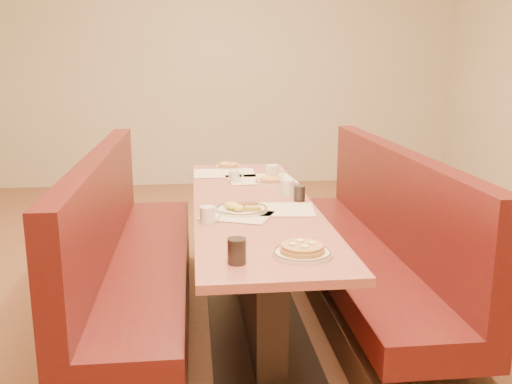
{
  "coord_description": "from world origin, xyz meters",
  "views": [
    {
      "loc": [
        -0.34,
        -3.26,
        1.58
      ],
      "look_at": [
        0.0,
        -0.16,
        0.85
      ],
      "focal_mm": 40.0,
      "sensor_mm": 36.0,
      "label": 1
    }
  ],
  "objects": [
    {
      "name": "coffee_mug_d",
      "position": [
        -0.07,
        0.58,
        0.79
      ],
      "size": [
        0.1,
        0.07,
        0.08
      ],
      "rotation": [
        0.0,
        0.0,
        0.2
      ],
      "color": "white",
      "rests_on": "diner_table"
    },
    {
      "name": "placemat_far_right",
      "position": [
        0.12,
        0.64,
        0.75
      ],
      "size": [
        0.49,
        0.39,
        0.0
      ],
      "primitive_type": "cube",
      "rotation": [
        0.0,
        0.0,
        0.11
      ],
      "color": "beige",
      "rests_on": "diner_table"
    },
    {
      "name": "booth_right",
      "position": [
        0.73,
        0.0,
        0.36
      ],
      "size": [
        0.55,
        2.5,
        1.05
      ],
      "color": "#4C3326",
      "rests_on": "ground"
    },
    {
      "name": "soda_tumbler_mid",
      "position": [
        0.28,
        -0.0,
        0.8
      ],
      "size": [
        0.07,
        0.07,
        0.09
      ],
      "color": "black",
      "rests_on": "diner_table"
    },
    {
      "name": "extra_plate_far",
      "position": [
        -0.08,
        1.1,
        0.77
      ],
      "size": [
        0.23,
        0.23,
        0.05
      ],
      "rotation": [
        0.0,
        0.0,
        0.36
      ],
      "color": "white",
      "rests_on": "diner_table"
    },
    {
      "name": "placemat_far_left",
      "position": [
        -0.12,
        0.88,
        0.75
      ],
      "size": [
        0.45,
        0.34,
        0.0
      ],
      "primitive_type": "cube",
      "rotation": [
        0.0,
        0.0,
        -0.01
      ],
      "color": "beige",
      "rests_on": "diner_table"
    },
    {
      "name": "eggs_plate",
      "position": [
        -0.09,
        -0.21,
        0.77
      ],
      "size": [
        0.29,
        0.29,
        0.06
      ],
      "rotation": [
        0.0,
        0.0,
        -0.02
      ],
      "color": "white",
      "rests_on": "diner_table"
    },
    {
      "name": "soda_tumbler_near",
      "position": [
        -0.18,
        -1.03,
        0.8
      ],
      "size": [
        0.08,
        0.08,
        0.11
      ],
      "color": "black",
      "rests_on": "diner_table"
    },
    {
      "name": "booth_left",
      "position": [
        -0.73,
        0.0,
        0.36
      ],
      "size": [
        0.55,
        2.5,
        1.05
      ],
      "color": "#4C3326",
      "rests_on": "ground"
    },
    {
      "name": "extra_plate_mid",
      "position": [
        0.18,
        0.53,
        0.77
      ],
      "size": [
        0.22,
        0.22,
        0.04
      ],
      "rotation": [
        0.0,
        0.0,
        -0.09
      ],
      "color": "white",
      "rests_on": "diner_table"
    },
    {
      "name": "diner_table",
      "position": [
        0.0,
        0.0,
        0.37
      ],
      "size": [
        0.7,
        2.5,
        0.75
      ],
      "color": "black",
      "rests_on": "ground"
    },
    {
      "name": "placemat_near_left",
      "position": [
        -0.12,
        -0.29,
        0.75
      ],
      "size": [
        0.44,
        0.39,
        0.0
      ],
      "primitive_type": "cube",
      "rotation": [
        0.0,
        0.0,
        -0.4
      ],
      "color": "beige",
      "rests_on": "diner_table"
    },
    {
      "name": "coffee_mug_a",
      "position": [
        0.24,
        0.15,
        0.8
      ],
      "size": [
        0.13,
        0.09,
        0.1
      ],
      "rotation": [
        0.0,
        0.0,
        0.01
      ],
      "color": "white",
      "rests_on": "diner_table"
    },
    {
      "name": "coffee_mug_b",
      "position": [
        -0.28,
        -0.4,
        0.79
      ],
      "size": [
        0.11,
        0.08,
        0.09
      ],
      "rotation": [
        0.0,
        0.0,
        0.15
      ],
      "color": "white",
      "rests_on": "diner_table"
    },
    {
      "name": "ground",
      "position": [
        0.0,
        0.0,
        0.0
      ],
      "size": [
        8.0,
        8.0,
        0.0
      ],
      "primitive_type": "plane",
      "color": "#9E6647",
      "rests_on": "ground"
    },
    {
      "name": "coffee_mug_c",
      "position": [
        0.21,
        0.66,
        0.8
      ],
      "size": [
        0.13,
        0.09,
        0.1
      ],
      "rotation": [
        0.0,
        0.0,
        -0.23
      ],
      "color": "white",
      "rests_on": "diner_table"
    },
    {
      "name": "pancake_plate",
      "position": [
        0.11,
        -0.96,
        0.77
      ],
      "size": [
        0.26,
        0.26,
        0.06
      ],
      "rotation": [
        0.0,
        0.0,
        -0.37
      ],
      "color": "white",
      "rests_on": "diner_table"
    },
    {
      "name": "placemat_near_right",
      "position": [
        0.12,
        -0.19,
        0.75
      ],
      "size": [
        0.44,
        0.35,
        0.0
      ],
      "primitive_type": "cube",
      "rotation": [
        0.0,
        0.0,
        -0.12
      ],
      "color": "beige",
      "rests_on": "diner_table"
    }
  ]
}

